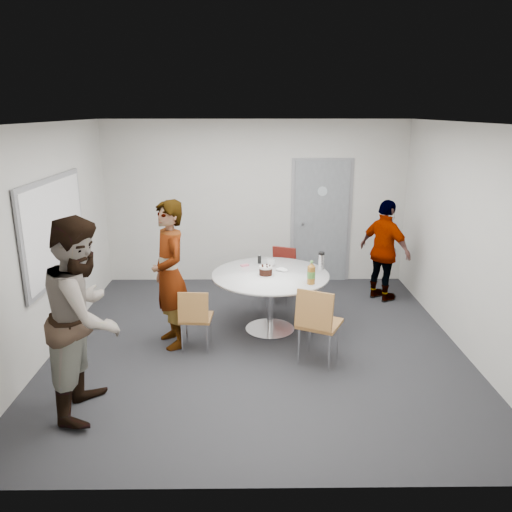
{
  "coord_description": "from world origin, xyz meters",
  "views": [
    {
      "loc": [
        -0.08,
        -5.72,
        2.84
      ],
      "look_at": [
        -0.02,
        0.25,
        1.08
      ],
      "focal_mm": 35.0,
      "sensor_mm": 36.0,
      "label": 1
    }
  ],
  "objects_px": {
    "table": "(272,282)",
    "door": "(321,222)",
    "person_right": "(385,251)",
    "chair_near_right": "(317,319)",
    "whiteboard": "(55,229)",
    "chair_near_left": "(195,315)",
    "person_main": "(170,275)",
    "chair_far": "(282,269)",
    "person_left": "(85,316)"
  },
  "relations": [
    {
      "from": "table",
      "to": "door",
      "type": "bearing_deg",
      "value": 66.4
    },
    {
      "from": "person_right",
      "to": "door",
      "type": "bearing_deg",
      "value": 5.61
    },
    {
      "from": "door",
      "to": "chair_near_right",
      "type": "distance_m",
      "value": 3.08
    },
    {
      "from": "whiteboard",
      "to": "person_right",
      "type": "distance_m",
      "value": 4.66
    },
    {
      "from": "chair_near_left",
      "to": "table",
      "type": "bearing_deg",
      "value": 35.31
    },
    {
      "from": "person_main",
      "to": "person_right",
      "type": "height_order",
      "value": "person_main"
    },
    {
      "from": "table",
      "to": "chair_far",
      "type": "height_order",
      "value": "table"
    },
    {
      "from": "chair_near_left",
      "to": "chair_far",
      "type": "height_order",
      "value": "chair_far"
    },
    {
      "from": "chair_near_left",
      "to": "person_left",
      "type": "height_order",
      "value": "person_left"
    },
    {
      "from": "whiteboard",
      "to": "chair_near_right",
      "type": "bearing_deg",
      "value": -13.27
    },
    {
      "from": "chair_far",
      "to": "chair_near_right",
      "type": "bearing_deg",
      "value": 120.48
    },
    {
      "from": "chair_near_right",
      "to": "person_right",
      "type": "relative_size",
      "value": 0.6
    },
    {
      "from": "person_main",
      "to": "person_left",
      "type": "height_order",
      "value": "person_left"
    },
    {
      "from": "chair_far",
      "to": "person_main",
      "type": "bearing_deg",
      "value": 69.06
    },
    {
      "from": "door",
      "to": "person_left",
      "type": "relative_size",
      "value": 1.1
    },
    {
      "from": "whiteboard",
      "to": "chair_near_left",
      "type": "height_order",
      "value": "whiteboard"
    },
    {
      "from": "door",
      "to": "person_main",
      "type": "bearing_deg",
      "value": -131.47
    },
    {
      "from": "chair_far",
      "to": "person_left",
      "type": "height_order",
      "value": "person_left"
    },
    {
      "from": "whiteboard",
      "to": "chair_far",
      "type": "xyz_separation_m",
      "value": [
        2.86,
        1.34,
        -0.95
      ]
    },
    {
      "from": "chair_near_left",
      "to": "chair_near_right",
      "type": "xyz_separation_m",
      "value": [
        1.42,
        -0.36,
        0.1
      ]
    },
    {
      "from": "chair_far",
      "to": "person_right",
      "type": "distance_m",
      "value": 1.58
    },
    {
      "from": "chair_near_right",
      "to": "table",
      "type": "bearing_deg",
      "value": 142.3
    },
    {
      "from": "table",
      "to": "person_left",
      "type": "height_order",
      "value": "person_left"
    },
    {
      "from": "whiteboard",
      "to": "chair_near_left",
      "type": "relative_size",
      "value": 2.4
    },
    {
      "from": "whiteboard",
      "to": "person_left",
      "type": "relative_size",
      "value": 0.98
    },
    {
      "from": "chair_near_left",
      "to": "person_right",
      "type": "relative_size",
      "value": 0.51
    },
    {
      "from": "person_left",
      "to": "person_right",
      "type": "xyz_separation_m",
      "value": [
        3.61,
        2.88,
        -0.18
      ]
    },
    {
      "from": "chair_far",
      "to": "person_right",
      "type": "relative_size",
      "value": 0.53
    },
    {
      "from": "door",
      "to": "chair_near_right",
      "type": "xyz_separation_m",
      "value": [
        -0.44,
        -3.02,
        -0.45
      ]
    },
    {
      "from": "table",
      "to": "person_left",
      "type": "xyz_separation_m",
      "value": [
        -1.85,
        -1.76,
        0.28
      ]
    },
    {
      "from": "door",
      "to": "chair_near_right",
      "type": "relative_size",
      "value": 2.26
    },
    {
      "from": "door",
      "to": "chair_near_left",
      "type": "relative_size",
      "value": 2.68
    },
    {
      "from": "whiteboard",
      "to": "person_main",
      "type": "distance_m",
      "value": 1.5
    },
    {
      "from": "chair_near_left",
      "to": "person_left",
      "type": "distance_m",
      "value": 1.56
    },
    {
      "from": "table",
      "to": "person_right",
      "type": "distance_m",
      "value": 2.08
    },
    {
      "from": "chair_near_right",
      "to": "person_main",
      "type": "xyz_separation_m",
      "value": [
        -1.73,
        0.57,
        0.34
      ]
    },
    {
      "from": "chair_near_right",
      "to": "person_right",
      "type": "distance_m",
      "value": 2.44
    },
    {
      "from": "chair_far",
      "to": "person_right",
      "type": "bearing_deg",
      "value": -157.29
    },
    {
      "from": "person_right",
      "to": "chair_far",
      "type": "bearing_deg",
      "value": 53.42
    },
    {
      "from": "chair_near_right",
      "to": "chair_far",
      "type": "xyz_separation_m",
      "value": [
        -0.27,
        2.08,
        -0.08
      ]
    },
    {
      "from": "chair_near_left",
      "to": "person_main",
      "type": "bearing_deg",
      "value": 150.65
    },
    {
      "from": "person_right",
      "to": "chair_near_left",
      "type": "bearing_deg",
      "value": 86.02
    },
    {
      "from": "chair_near_right",
      "to": "person_left",
      "type": "bearing_deg",
      "value": -134.68
    },
    {
      "from": "person_right",
      "to": "table",
      "type": "bearing_deg",
      "value": 86.33
    },
    {
      "from": "chair_near_right",
      "to": "person_left",
      "type": "relative_size",
      "value": 0.48
    },
    {
      "from": "chair_near_left",
      "to": "person_left",
      "type": "relative_size",
      "value": 0.41
    },
    {
      "from": "table",
      "to": "chair_near_left",
      "type": "height_order",
      "value": "table"
    },
    {
      "from": "table",
      "to": "person_right",
      "type": "relative_size",
      "value": 0.97
    },
    {
      "from": "table",
      "to": "chair_near_right",
      "type": "xyz_separation_m",
      "value": [
        0.47,
        -0.95,
        -0.11
      ]
    },
    {
      "from": "person_left",
      "to": "chair_near_left",
      "type": "bearing_deg",
      "value": -37.71
    }
  ]
}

